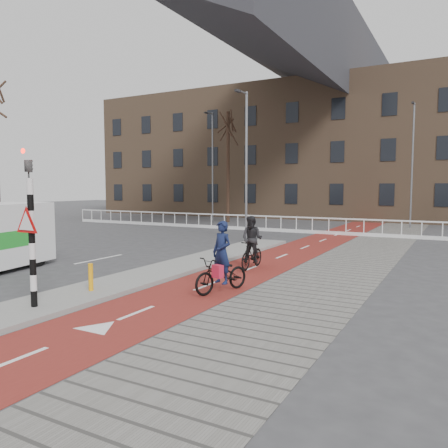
% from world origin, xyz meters
% --- Properties ---
extents(ground, '(120.00, 120.00, 0.00)m').
position_xyz_m(ground, '(0.00, 0.00, 0.00)').
color(ground, '#38383A').
rests_on(ground, ground).
extents(bike_lane, '(2.50, 60.00, 0.01)m').
position_xyz_m(bike_lane, '(1.50, 10.00, 0.01)').
color(bike_lane, maroon).
rests_on(bike_lane, ground).
extents(sidewalk, '(3.00, 60.00, 0.01)m').
position_xyz_m(sidewalk, '(4.30, 10.00, 0.01)').
color(sidewalk, slate).
rests_on(sidewalk, ground).
extents(curb_island, '(1.80, 16.00, 0.12)m').
position_xyz_m(curb_island, '(-0.70, 4.00, 0.06)').
color(curb_island, gray).
rests_on(curb_island, ground).
extents(traffic_signal, '(0.80, 0.80, 3.68)m').
position_xyz_m(traffic_signal, '(-0.60, -2.02, 1.99)').
color(traffic_signal, black).
rests_on(traffic_signal, curb_island).
extents(bollard, '(0.12, 0.12, 0.71)m').
position_xyz_m(bollard, '(-0.60, -0.28, 0.48)').
color(bollard, '#F3A10D').
rests_on(bollard, curb_island).
extents(cyclist_near, '(1.16, 1.93, 1.90)m').
position_xyz_m(cyclist_near, '(2.26, 1.58, 0.65)').
color(cyclist_near, black).
rests_on(cyclist_near, bike_lane).
extents(cyclist_far, '(0.77, 1.67, 1.81)m').
position_xyz_m(cyclist_far, '(1.56, 5.00, 0.76)').
color(cyclist_far, black).
rests_on(cyclist_far, bike_lane).
extents(railing, '(28.00, 0.10, 0.99)m').
position_xyz_m(railing, '(-5.00, 17.00, 0.31)').
color(railing, silver).
rests_on(railing, ground).
extents(townhouse_row, '(46.00, 10.00, 15.90)m').
position_xyz_m(townhouse_row, '(-3.00, 32.00, 7.81)').
color(townhouse_row, '#7F6047').
rests_on(townhouse_row, ground).
extents(tree_mid, '(0.27, 0.27, 8.63)m').
position_xyz_m(tree_mid, '(-8.43, 22.09, 4.32)').
color(tree_mid, '#321E16').
rests_on(tree_mid, ground).
extents(streetlight_near, '(0.12, 0.12, 7.53)m').
position_xyz_m(streetlight_near, '(-1.83, 11.64, 3.76)').
color(streetlight_near, slate).
rests_on(streetlight_near, ground).
extents(streetlight_left, '(0.12, 0.12, 8.67)m').
position_xyz_m(streetlight_left, '(-9.88, 22.20, 4.34)').
color(streetlight_left, slate).
rests_on(streetlight_left, ground).
extents(streetlight_right, '(0.12, 0.12, 8.37)m').
position_xyz_m(streetlight_right, '(4.81, 23.70, 4.18)').
color(streetlight_right, slate).
rests_on(streetlight_right, ground).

